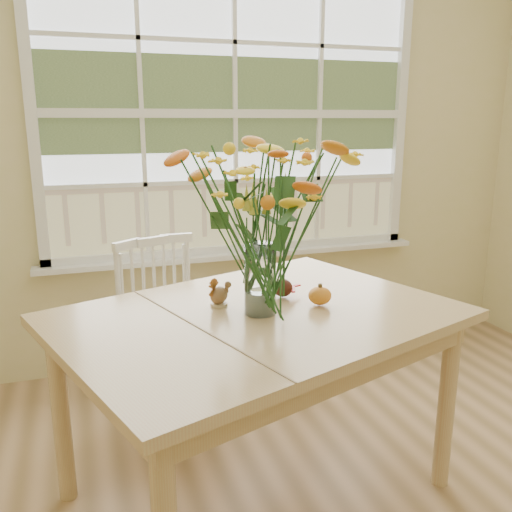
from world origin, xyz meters
name	(u,v)px	position (x,y,z in m)	size (l,w,h in m)	color
wall_back	(234,147)	(0.00, 2.25, 1.35)	(4.00, 0.02, 2.70)	beige
window	(235,117)	(0.00, 2.21, 1.53)	(2.42, 0.12, 1.74)	silver
dining_table	(258,335)	(-0.30, 0.88, 0.70)	(1.74, 1.48, 0.79)	tan
windsor_chair	(164,322)	(-0.56, 1.61, 0.52)	(0.53, 0.52, 0.92)	white
flower_vase	(260,209)	(-0.30, 0.87, 1.20)	(0.57, 0.57, 0.68)	white
pumpkin	(320,297)	(-0.04, 0.88, 0.83)	(0.09, 0.09, 0.07)	orange
turkey_figurine	(219,295)	(-0.43, 1.01, 0.84)	(0.11, 0.10, 0.11)	#CCB78C
dark_gourd	(283,289)	(-0.15, 1.03, 0.83)	(0.13, 0.12, 0.08)	#38160F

